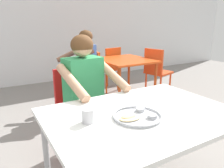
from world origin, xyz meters
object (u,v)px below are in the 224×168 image
table_foreground (142,122)px  diner_foreground (89,90)px  thali_tray (137,116)px  chair_red_right (156,69)px  patron_background (81,64)px  chair_foreground (78,105)px  table_background_red (125,64)px  chair_red_left (88,75)px  drinking_cup (88,115)px  chair_red_far (109,66)px

table_foreground → diner_foreground: size_ratio=1.02×
thali_tray → chair_red_right: size_ratio=0.35×
table_foreground → patron_background: size_ratio=1.02×
thali_tray → patron_background: 2.05m
chair_foreground → chair_red_right: chair_foreground is taller
thali_tray → chair_foreground: (-0.03, 0.94, -0.24)m
table_background_red → chair_red_left: bearing=175.4°
drinking_cup → diner_foreground: diner_foreground is taller
diner_foreground → chair_red_far: bearing=55.8°
chair_foreground → chair_red_right: (1.89, 0.97, -0.01)m
chair_red_right → chair_red_left: bearing=174.3°
thali_tray → chair_red_left: (0.56, 2.05, -0.24)m
drinking_cup → chair_red_far: size_ratio=0.10×
chair_red_left → chair_red_far: (0.72, 0.57, -0.02)m
chair_foreground → table_background_red: (1.26, 1.05, 0.12)m
thali_tray → table_background_red: 2.35m
drinking_cup → table_background_red: (1.53, 1.90, -0.16)m
chair_red_right → patron_background: patron_background is taller
table_background_red → drinking_cup: bearing=-128.8°
thali_tray → chair_red_far: size_ratio=0.36×
chair_red_right → patron_background: size_ratio=0.72×
chair_red_left → chair_red_far: chair_red_left is taller
table_background_red → chair_red_far: (0.05, 0.62, -0.14)m
table_foreground → chair_red_far: bearing=64.9°
diner_foreground → table_background_red: (1.24, 1.27, -0.09)m
drinking_cup → chair_red_right: chair_red_right is taller
drinking_cup → table_background_red: drinking_cup is taller
table_foreground → chair_red_left: 2.07m
table_foreground → patron_background: bearing=79.4°
chair_red_left → drinking_cup: bearing=-113.7°
drinking_cup → chair_red_left: bearing=66.3°
chair_foreground → patron_background: (0.47, 1.06, 0.21)m
chair_red_right → diner_foreground: bearing=-147.4°
chair_red_far → diner_foreground: bearing=-124.2°
table_foreground → chair_foreground: chair_foreground is taller
thali_tray → table_foreground: bearing=31.6°
drinking_cup → chair_foreground: (0.26, 0.85, -0.28)m
patron_background → chair_red_left: bearing=20.3°
drinking_cup → chair_foreground: bearing=72.7°
chair_foreground → chair_red_left: 1.26m
diner_foreground → chair_red_right: diner_foreground is taller
thali_tray → chair_red_right: chair_red_right is taller
thali_tray → chair_foreground: bearing=92.0°
chair_red_right → chair_red_far: bearing=129.6°
table_foreground → chair_red_right: size_ratio=1.42×
chair_red_right → drinking_cup: bearing=-139.8°
table_background_red → chair_red_far: bearing=85.5°
drinking_cup → patron_background: bearing=68.9°
table_foreground → thali_tray: size_ratio=4.01×
drinking_cup → patron_background: 2.05m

